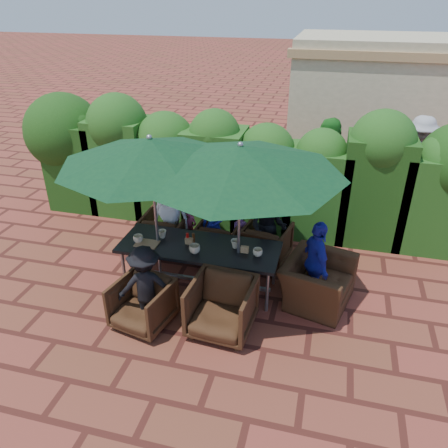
% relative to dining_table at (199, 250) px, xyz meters
% --- Properties ---
extents(ground, '(80.00, 80.00, 0.00)m').
position_rel_dining_table_xyz_m(ground, '(0.13, -0.04, -0.68)').
color(ground, maroon).
rests_on(ground, ground).
extents(dining_table, '(2.47, 0.90, 0.75)m').
position_rel_dining_table_xyz_m(dining_table, '(0.00, 0.00, 0.00)').
color(dining_table, black).
rests_on(dining_table, ground).
extents(umbrella_left, '(2.68, 2.68, 2.46)m').
position_rel_dining_table_xyz_m(umbrella_left, '(-0.66, -0.03, 1.54)').
color(umbrella_left, gray).
rests_on(umbrella_left, ground).
extents(umbrella_right, '(2.93, 2.93, 2.46)m').
position_rel_dining_table_xyz_m(umbrella_right, '(0.63, -0.03, 1.54)').
color(umbrella_right, gray).
rests_on(umbrella_right, ground).
extents(chair_far_left, '(0.78, 0.73, 0.81)m').
position_rel_dining_table_xyz_m(chair_far_left, '(-0.91, 0.89, -0.27)').
color(chair_far_left, black).
rests_on(chair_far_left, ground).
extents(chair_far_mid, '(0.75, 0.71, 0.73)m').
position_rel_dining_table_xyz_m(chair_far_mid, '(0.06, 0.98, -0.31)').
color(chair_far_mid, black).
rests_on(chair_far_mid, ground).
extents(chair_far_right, '(0.86, 0.82, 0.76)m').
position_rel_dining_table_xyz_m(chair_far_right, '(0.90, 1.03, -0.30)').
color(chair_far_right, black).
rests_on(chair_far_right, ground).
extents(chair_near_left, '(0.87, 0.84, 0.77)m').
position_rel_dining_table_xyz_m(chair_near_left, '(-0.51, -1.06, -0.29)').
color(chair_near_left, black).
rests_on(chair_near_left, ground).
extents(chair_near_right, '(0.90, 0.85, 0.87)m').
position_rel_dining_table_xyz_m(chair_near_right, '(0.60, -0.91, -0.24)').
color(chair_near_right, black).
rests_on(chair_near_right, ground).
extents(chair_end_right, '(0.94, 1.21, 0.94)m').
position_rel_dining_table_xyz_m(chair_end_right, '(1.82, 0.09, -0.21)').
color(chair_end_right, black).
rests_on(chair_end_right, ground).
extents(adult_far_left, '(0.69, 0.43, 1.36)m').
position_rel_dining_table_xyz_m(adult_far_left, '(-0.79, 0.88, 0.00)').
color(adult_far_left, white).
rests_on(adult_far_left, ground).
extents(adult_far_mid, '(0.47, 0.41, 1.18)m').
position_rel_dining_table_xyz_m(adult_far_mid, '(-0.03, 0.96, -0.09)').
color(adult_far_mid, '#1E23A4').
rests_on(adult_far_mid, ground).
extents(adult_far_right, '(0.68, 0.46, 1.34)m').
position_rel_dining_table_xyz_m(adult_far_right, '(0.91, 1.00, -0.00)').
color(adult_far_right, black).
rests_on(adult_far_right, ground).
extents(adult_near_left, '(0.86, 0.63, 1.22)m').
position_rel_dining_table_xyz_m(adult_near_left, '(-0.47, -0.98, -0.07)').
color(adult_near_left, black).
rests_on(adult_near_left, ground).
extents(adult_end_right, '(0.68, 0.88, 1.34)m').
position_rel_dining_table_xyz_m(adult_end_right, '(1.77, 0.10, -0.01)').
color(adult_end_right, '#1E23A4').
rests_on(adult_end_right, ground).
extents(child_left, '(0.35, 0.31, 0.84)m').
position_rel_dining_table_xyz_m(child_left, '(-0.52, 1.05, -0.26)').
color(child_left, '#DB4D83').
rests_on(child_left, ground).
extents(child_right, '(0.36, 0.32, 0.83)m').
position_rel_dining_table_xyz_m(child_right, '(0.42, 1.08, -0.26)').
color(child_right, '#9E50AF').
rests_on(child_right, ground).
extents(pedestrian_a, '(1.75, 0.97, 1.78)m').
position_rel_dining_table_xyz_m(pedestrian_a, '(1.74, 4.26, 0.21)').
color(pedestrian_a, '#238124').
rests_on(pedestrian_a, ground).
extents(pedestrian_b, '(1.04, 0.94, 1.86)m').
position_rel_dining_table_xyz_m(pedestrian_b, '(2.63, 4.35, 0.25)').
color(pedestrian_b, '#DB4D83').
rests_on(pedestrian_b, ground).
extents(pedestrian_c, '(1.33, 0.89, 1.91)m').
position_rel_dining_table_xyz_m(pedestrian_c, '(3.62, 4.33, 0.28)').
color(pedestrian_c, '#9A9BA2').
rests_on(pedestrian_c, ground).
extents(cup_a, '(0.15, 0.15, 0.12)m').
position_rel_dining_table_xyz_m(cup_a, '(-0.95, -0.13, 0.13)').
color(cup_a, beige).
rests_on(cup_a, dining_table).
extents(cup_b, '(0.13, 0.13, 0.13)m').
position_rel_dining_table_xyz_m(cup_b, '(-0.64, 0.10, 0.14)').
color(cup_b, beige).
rests_on(cup_b, dining_table).
extents(cup_c, '(0.17, 0.17, 0.13)m').
position_rel_dining_table_xyz_m(cup_c, '(-0.00, -0.21, 0.14)').
color(cup_c, beige).
rests_on(cup_c, dining_table).
extents(cup_d, '(0.14, 0.14, 0.13)m').
position_rel_dining_table_xyz_m(cup_d, '(0.55, 0.09, 0.14)').
color(cup_d, beige).
rests_on(cup_d, dining_table).
extents(cup_e, '(0.15, 0.15, 0.12)m').
position_rel_dining_table_xyz_m(cup_e, '(0.92, -0.05, 0.13)').
color(cup_e, beige).
rests_on(cup_e, dining_table).
extents(ketchup_bottle, '(0.04, 0.04, 0.17)m').
position_rel_dining_table_xyz_m(ketchup_bottle, '(-0.20, 0.04, 0.16)').
color(ketchup_bottle, '#B20C0A').
rests_on(ketchup_bottle, dining_table).
extents(sauce_bottle, '(0.04, 0.04, 0.17)m').
position_rel_dining_table_xyz_m(sauce_bottle, '(-0.11, 0.07, 0.16)').
color(sauce_bottle, '#4C230C').
rests_on(sauce_bottle, dining_table).
extents(serving_tray, '(0.35, 0.25, 0.02)m').
position_rel_dining_table_xyz_m(serving_tray, '(-0.79, -0.15, 0.08)').
color(serving_tray, '#A0754D').
rests_on(serving_tray, dining_table).
extents(number_block_left, '(0.12, 0.06, 0.10)m').
position_rel_dining_table_xyz_m(number_block_left, '(-0.16, 0.02, 0.12)').
color(number_block_left, tan).
rests_on(number_block_left, dining_table).
extents(number_block_right, '(0.12, 0.06, 0.10)m').
position_rel_dining_table_xyz_m(number_block_right, '(0.72, -0.01, 0.12)').
color(number_block_right, tan).
rests_on(number_block_right, dining_table).
extents(hedge_wall, '(9.10, 1.60, 2.48)m').
position_rel_dining_table_xyz_m(hedge_wall, '(-0.10, 2.28, 0.62)').
color(hedge_wall, '#15370F').
rests_on(hedge_wall, ground).
extents(building, '(6.20, 3.08, 3.20)m').
position_rel_dining_table_xyz_m(building, '(3.63, 6.95, 0.93)').
color(building, beige).
rests_on(building, ground).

